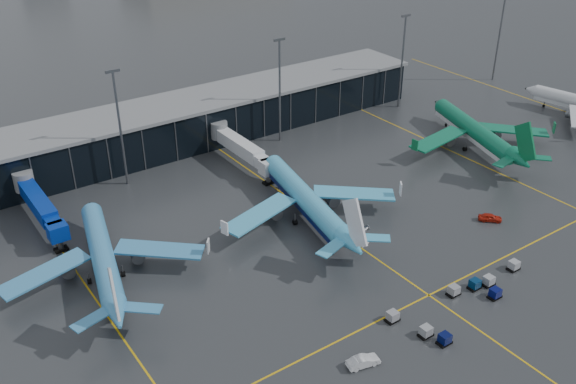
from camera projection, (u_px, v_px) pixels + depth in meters
ground at (324, 272)px, 110.39m from camera, size 600.00×600.00×0.00m
terminal_pier at (165, 127)px, 152.31m from camera, size 142.00×17.00×10.70m
jet_bridges at (40, 205)px, 121.47m from camera, size 94.00×27.50×7.20m
flood_masts at (205, 104)px, 142.17m from camera, size 203.00×0.50×25.50m
taxi_lines at (331, 227)px, 123.04m from camera, size 220.00×120.00×0.02m
airliner_arkefly at (100, 243)px, 106.99m from camera, size 44.41×48.08×12.54m
airliner_klm_near at (305, 186)px, 123.54m from camera, size 46.10×50.26×13.39m
airliner_aer_lingus at (475, 120)px, 152.71m from camera, size 50.29×53.57×13.37m
baggage_carts at (463, 299)px, 102.51m from camera, size 28.72×9.67×1.70m
mobile_airstair at (359, 239)px, 118.12m from camera, size 2.96×3.66×3.45m
service_van_red at (490, 217)px, 124.79m from camera, size 4.48×4.37×1.52m
service_van_white at (363, 361)px, 90.24m from camera, size 5.14×2.70×1.61m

